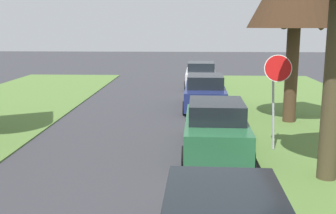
{
  "coord_description": "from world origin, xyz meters",
  "views": [
    {
      "loc": [
        1.6,
        -1.13,
        3.76
      ],
      "look_at": [
        1.07,
        10.04,
        1.53
      ],
      "focal_mm": 43.53,
      "sensor_mm": 36.0,
      "label": 1
    }
  ],
  "objects_px": {
    "parked_sedan_navy": "(205,93)",
    "parked_sedan_white": "(201,76)",
    "stop_sign_far": "(277,82)",
    "parked_sedan_green": "(216,128)"
  },
  "relations": [
    {
      "from": "parked_sedan_green",
      "to": "parked_sedan_white",
      "type": "height_order",
      "value": "same"
    },
    {
      "from": "stop_sign_far",
      "to": "parked_sedan_white",
      "type": "distance_m",
      "value": 13.44
    },
    {
      "from": "parked_sedan_navy",
      "to": "parked_sedan_white",
      "type": "relative_size",
      "value": 1.0
    },
    {
      "from": "stop_sign_far",
      "to": "parked_sedan_white",
      "type": "xyz_separation_m",
      "value": [
        -1.81,
        13.25,
        -1.42
      ]
    },
    {
      "from": "parked_sedan_white",
      "to": "stop_sign_far",
      "type": "bearing_deg",
      "value": -82.23
    },
    {
      "from": "parked_sedan_navy",
      "to": "parked_sedan_white",
      "type": "distance_m",
      "value": 6.67
    },
    {
      "from": "parked_sedan_green",
      "to": "parked_sedan_white",
      "type": "distance_m",
      "value": 13.31
    },
    {
      "from": "parked_sedan_white",
      "to": "parked_sedan_green",
      "type": "bearing_deg",
      "value": -89.89
    },
    {
      "from": "stop_sign_far",
      "to": "parked_sedan_white",
      "type": "bearing_deg",
      "value": 97.77
    },
    {
      "from": "parked_sedan_navy",
      "to": "parked_sedan_white",
      "type": "height_order",
      "value": "same"
    }
  ]
}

